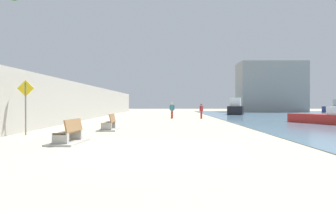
{
  "coord_description": "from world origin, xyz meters",
  "views": [
    {
      "loc": [
        0.8,
        -10.49,
        1.61
      ],
      "look_at": [
        0.7,
        12.18,
        1.48
      ],
      "focal_mm": 32.1,
      "sensor_mm": 36.0,
      "label": 1
    }
  ],
  "objects_px": {
    "pedestrian_sign": "(27,101)",
    "bench_far": "(110,126)",
    "person_walking": "(203,110)",
    "person_standing": "(173,109)",
    "boat_mid_bay": "(237,108)",
    "bench_near": "(70,137)"
  },
  "relations": [
    {
      "from": "person_walking",
      "to": "pedestrian_sign",
      "type": "xyz_separation_m",
      "value": [
        -10.64,
        -16.13,
        0.83
      ]
    },
    {
      "from": "bench_near",
      "to": "person_standing",
      "type": "xyz_separation_m",
      "value": [
        4.41,
        19.61,
        0.76
      ]
    },
    {
      "from": "bench_far",
      "to": "person_standing",
      "type": "height_order",
      "value": "person_standing"
    },
    {
      "from": "boat_mid_bay",
      "to": "bench_far",
      "type": "bearing_deg",
      "value": -118.32
    },
    {
      "from": "pedestrian_sign",
      "to": "person_walking",
      "type": "bearing_deg",
      "value": 56.59
    },
    {
      "from": "bench_far",
      "to": "pedestrian_sign",
      "type": "bearing_deg",
      "value": -141.83
    },
    {
      "from": "bench_near",
      "to": "person_walking",
      "type": "distance_m",
      "value": 20.6
    },
    {
      "from": "bench_near",
      "to": "person_walking",
      "type": "relative_size",
      "value": 1.38
    },
    {
      "from": "boat_mid_bay",
      "to": "person_standing",
      "type": "bearing_deg",
      "value": -130.77
    },
    {
      "from": "bench_far",
      "to": "person_walking",
      "type": "xyz_separation_m",
      "value": [
        7.01,
        13.27,
        0.67
      ]
    },
    {
      "from": "bench_far",
      "to": "person_walking",
      "type": "relative_size",
      "value": 1.35
    },
    {
      "from": "bench_near",
      "to": "boat_mid_bay",
      "type": "bearing_deg",
      "value": 65.85
    },
    {
      "from": "pedestrian_sign",
      "to": "bench_far",
      "type": "bearing_deg",
      "value": 38.17
    },
    {
      "from": "bench_near",
      "to": "pedestrian_sign",
      "type": "xyz_separation_m",
      "value": [
        -3.18,
        3.07,
        1.5
      ]
    },
    {
      "from": "boat_mid_bay",
      "to": "pedestrian_sign",
      "type": "relative_size",
      "value": 1.61
    },
    {
      "from": "person_walking",
      "to": "boat_mid_bay",
      "type": "xyz_separation_m",
      "value": [
        6.07,
        10.99,
        0.0
      ]
    },
    {
      "from": "person_walking",
      "to": "pedestrian_sign",
      "type": "bearing_deg",
      "value": -123.41
    },
    {
      "from": "person_walking",
      "to": "pedestrian_sign",
      "type": "distance_m",
      "value": 19.34
    },
    {
      "from": "person_walking",
      "to": "person_standing",
      "type": "xyz_separation_m",
      "value": [
        -3.05,
        0.42,
        0.09
      ]
    },
    {
      "from": "bench_far",
      "to": "boat_mid_bay",
      "type": "relative_size",
      "value": 0.47
    },
    {
      "from": "person_standing",
      "to": "boat_mid_bay",
      "type": "height_order",
      "value": "boat_mid_bay"
    },
    {
      "from": "boat_mid_bay",
      "to": "pedestrian_sign",
      "type": "bearing_deg",
      "value": -121.64
    }
  ]
}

